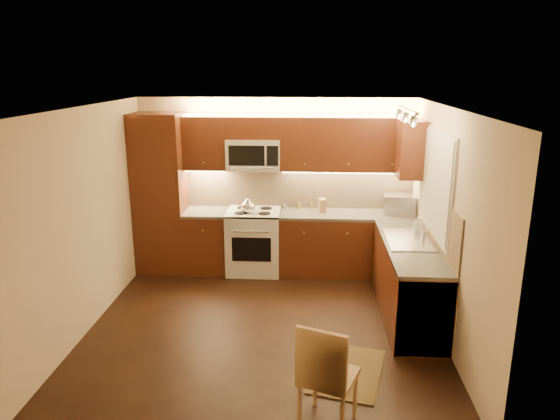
# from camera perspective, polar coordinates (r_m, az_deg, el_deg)

# --- Properties ---
(floor) EXTENTS (4.00, 4.00, 0.01)m
(floor) POSITION_cam_1_polar(r_m,az_deg,el_deg) (6.19, -1.74, -12.58)
(floor) COLOR black
(floor) RESTS_ON ground
(ceiling) EXTENTS (4.00, 4.00, 0.01)m
(ceiling) POSITION_cam_1_polar(r_m,az_deg,el_deg) (5.48, -1.95, 11.17)
(ceiling) COLOR beige
(ceiling) RESTS_ON ground
(wall_back) EXTENTS (4.00, 0.01, 2.50)m
(wall_back) POSITION_cam_1_polar(r_m,az_deg,el_deg) (7.64, -0.46, 2.90)
(wall_back) COLOR #C9B393
(wall_back) RESTS_ON ground
(wall_front) EXTENTS (4.00, 0.01, 2.50)m
(wall_front) POSITION_cam_1_polar(r_m,az_deg,el_deg) (3.85, -4.63, -10.05)
(wall_front) COLOR #C9B393
(wall_front) RESTS_ON ground
(wall_left) EXTENTS (0.01, 4.00, 2.50)m
(wall_left) POSITION_cam_1_polar(r_m,az_deg,el_deg) (6.22, -20.52, -1.02)
(wall_left) COLOR #C9B393
(wall_left) RESTS_ON ground
(wall_right) EXTENTS (0.01, 4.00, 2.50)m
(wall_right) POSITION_cam_1_polar(r_m,az_deg,el_deg) (5.88, 17.98, -1.71)
(wall_right) COLOR #C9B393
(wall_right) RESTS_ON ground
(pantry) EXTENTS (0.70, 0.60, 2.30)m
(pantry) POSITION_cam_1_polar(r_m,az_deg,el_deg) (7.67, -13.02, 1.77)
(pantry) COLOR #461F0F
(pantry) RESTS_ON floor
(base_cab_back_left) EXTENTS (0.62, 0.60, 0.86)m
(base_cab_back_left) POSITION_cam_1_polar(r_m,az_deg,el_deg) (7.71, -7.98, -3.48)
(base_cab_back_left) COLOR #461F0F
(base_cab_back_left) RESTS_ON floor
(counter_back_left) EXTENTS (0.62, 0.60, 0.04)m
(counter_back_left) POSITION_cam_1_polar(r_m,az_deg,el_deg) (7.57, -8.10, -0.26)
(counter_back_left) COLOR #393634
(counter_back_left) RESTS_ON base_cab_back_left
(base_cab_back_right) EXTENTS (1.92, 0.60, 0.86)m
(base_cab_back_right) POSITION_cam_1_polar(r_m,az_deg,el_deg) (7.58, 7.29, -3.79)
(base_cab_back_right) COLOR #461F0F
(base_cab_back_right) RESTS_ON floor
(counter_back_right) EXTENTS (1.92, 0.60, 0.04)m
(counter_back_right) POSITION_cam_1_polar(r_m,az_deg,el_deg) (7.44, 7.40, -0.52)
(counter_back_right) COLOR #393634
(counter_back_right) RESTS_ON base_cab_back_right
(base_cab_right) EXTENTS (0.60, 2.00, 0.86)m
(base_cab_right) POSITION_cam_1_polar(r_m,az_deg,el_deg) (6.45, 13.91, -7.62)
(base_cab_right) COLOR #461F0F
(base_cab_right) RESTS_ON floor
(counter_right) EXTENTS (0.60, 2.00, 0.04)m
(counter_right) POSITION_cam_1_polar(r_m,az_deg,el_deg) (6.29, 14.18, -3.84)
(counter_right) COLOR #393634
(counter_right) RESTS_ON base_cab_right
(dishwasher) EXTENTS (0.58, 0.60, 0.84)m
(dishwasher) POSITION_cam_1_polar(r_m,az_deg,el_deg) (5.83, 15.12, -10.29)
(dishwasher) COLOR silver
(dishwasher) RESTS_ON floor
(backsplash_back) EXTENTS (3.30, 0.02, 0.60)m
(backsplash_back) POSITION_cam_1_polar(r_m,az_deg,el_deg) (7.63, 2.17, 2.48)
(backsplash_back) COLOR tan
(backsplash_back) RESTS_ON wall_back
(backsplash_right) EXTENTS (0.02, 2.00, 0.60)m
(backsplash_right) POSITION_cam_1_polar(r_m,az_deg,el_deg) (6.26, 16.98, -1.08)
(backsplash_right) COLOR tan
(backsplash_right) RESTS_ON wall_right
(upper_cab_back_left) EXTENTS (0.62, 0.35, 0.75)m
(upper_cab_back_left) POSITION_cam_1_polar(r_m,az_deg,el_deg) (7.49, -8.20, 7.35)
(upper_cab_back_left) COLOR #461F0F
(upper_cab_back_left) RESTS_ON wall_back
(upper_cab_back_right) EXTENTS (1.92, 0.35, 0.75)m
(upper_cab_back_right) POSITION_cam_1_polar(r_m,az_deg,el_deg) (7.36, 7.61, 7.23)
(upper_cab_back_right) COLOR #461F0F
(upper_cab_back_right) RESTS_ON wall_back
(upper_cab_bridge) EXTENTS (0.76, 0.35, 0.31)m
(upper_cab_bridge) POSITION_cam_1_polar(r_m,az_deg,el_deg) (7.36, -2.93, 9.07)
(upper_cab_bridge) COLOR #461F0F
(upper_cab_bridge) RESTS_ON wall_back
(upper_cab_right_corner) EXTENTS (0.35, 0.50, 0.75)m
(upper_cab_right_corner) POSITION_cam_1_polar(r_m,az_deg,el_deg) (7.04, 14.27, 6.53)
(upper_cab_right_corner) COLOR #461F0F
(upper_cab_right_corner) RESTS_ON wall_right
(stove) EXTENTS (0.76, 0.65, 0.92)m
(stove) POSITION_cam_1_polar(r_m,az_deg,el_deg) (7.57, -2.89, -3.46)
(stove) COLOR silver
(stove) RESTS_ON floor
(microwave) EXTENTS (0.76, 0.38, 0.44)m
(microwave) POSITION_cam_1_polar(r_m,az_deg,el_deg) (7.39, -2.90, 6.16)
(microwave) COLOR silver
(microwave) RESTS_ON wall_back
(window_frame) EXTENTS (0.03, 1.44, 1.24)m
(window_frame) POSITION_cam_1_polar(r_m,az_deg,el_deg) (6.30, 16.91, 2.80)
(window_frame) COLOR silver
(window_frame) RESTS_ON wall_right
(window_blinds) EXTENTS (0.02, 1.36, 1.16)m
(window_blinds) POSITION_cam_1_polar(r_m,az_deg,el_deg) (6.30, 16.73, 2.80)
(window_blinds) COLOR silver
(window_blinds) RESTS_ON wall_right
(sink) EXTENTS (0.52, 0.86, 0.15)m
(sink) POSITION_cam_1_polar(r_m,az_deg,el_deg) (6.40, 13.99, -2.60)
(sink) COLOR silver
(sink) RESTS_ON counter_right
(faucet) EXTENTS (0.20, 0.04, 0.30)m
(faucet) POSITION_cam_1_polar(r_m,az_deg,el_deg) (6.42, 15.62, -1.97)
(faucet) COLOR silver
(faucet) RESTS_ON counter_right
(track_light_bar) EXTENTS (0.04, 1.20, 0.03)m
(track_light_bar) POSITION_cam_1_polar(r_m,az_deg,el_deg) (5.95, 13.74, 10.70)
(track_light_bar) COLOR silver
(track_light_bar) RESTS_ON ceiling
(kettle) EXTENTS (0.23, 0.23, 0.24)m
(kettle) POSITION_cam_1_polar(r_m,az_deg,el_deg) (7.30, -3.55, 0.58)
(kettle) COLOR silver
(kettle) RESTS_ON stove
(toaster_oven) EXTENTS (0.47, 0.37, 0.26)m
(toaster_oven) POSITION_cam_1_polar(r_m,az_deg,el_deg) (7.56, 12.99, 0.65)
(toaster_oven) COLOR silver
(toaster_oven) RESTS_ON counter_back_right
(knife_block) EXTENTS (0.12, 0.16, 0.20)m
(knife_block) POSITION_cam_1_polar(r_m,az_deg,el_deg) (7.44, 4.68, 0.50)
(knife_block) COLOR #996C45
(knife_block) RESTS_ON counter_back_right
(spice_jar_a) EXTENTS (0.06, 0.06, 0.09)m
(spice_jar_a) POSITION_cam_1_polar(r_m,az_deg,el_deg) (7.61, 0.55, 0.48)
(spice_jar_a) COLOR silver
(spice_jar_a) RESTS_ON counter_back_right
(spice_jar_b) EXTENTS (0.05, 0.05, 0.10)m
(spice_jar_b) POSITION_cam_1_polar(r_m,az_deg,el_deg) (7.61, 2.10, 0.52)
(spice_jar_b) COLOR olive
(spice_jar_b) RESTS_ON counter_back_right
(spice_jar_c) EXTENTS (0.05, 0.05, 0.09)m
(spice_jar_c) POSITION_cam_1_polar(r_m,az_deg,el_deg) (7.65, 0.66, 0.55)
(spice_jar_c) COLOR silver
(spice_jar_c) RESTS_ON counter_back_right
(spice_jar_d) EXTENTS (0.05, 0.05, 0.09)m
(spice_jar_d) POSITION_cam_1_polar(r_m,az_deg,el_deg) (7.64, 3.50, 0.52)
(spice_jar_d) COLOR olive
(spice_jar_d) RESTS_ON counter_back_right
(soap_bottle) EXTENTS (0.09, 0.09, 0.19)m
(soap_bottle) POSITION_cam_1_polar(r_m,az_deg,el_deg) (6.75, 14.97, -1.55)
(soap_bottle) COLOR silver
(soap_bottle) RESTS_ON counter_right
(rug) EXTENTS (0.85, 1.09, 0.01)m
(rug) POSITION_cam_1_polar(r_m,az_deg,el_deg) (5.40, 7.45, -17.17)
(rug) COLOR black
(rug) RESTS_ON floor
(dining_chair) EXTENTS (0.55, 0.55, 0.96)m
(dining_chair) POSITION_cam_1_polar(r_m,az_deg,el_deg) (4.47, 5.38, -17.49)
(dining_chair) COLOR #996C45
(dining_chair) RESTS_ON floor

